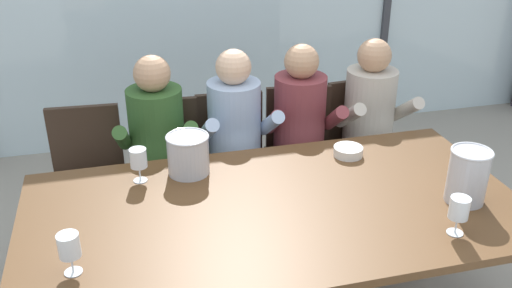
{
  "coord_description": "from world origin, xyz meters",
  "views": [
    {
      "loc": [
        -0.63,
        -2.12,
        2.13
      ],
      "look_at": [
        0.0,
        0.35,
        0.88
      ],
      "focal_mm": 39.73,
      "sensor_mm": 36.0,
      "label": 1
    }
  ],
  "objects_px": {
    "wine_glass_near_bucket": "(138,160)",
    "chair_left_of_center": "(166,161)",
    "person_pale_blue_shirt": "(238,136)",
    "dining_table": "(275,217)",
    "person_maroon_top": "(302,129)",
    "ice_bucket_secondary": "(188,154)",
    "wine_glass_center_pour": "(69,246)",
    "chair_near_window_right": "(361,137)",
    "ice_bucket_primary": "(468,175)",
    "chair_near_curtain": "(88,170)",
    "person_olive_shirt": "(158,145)",
    "person_beige_jumper": "(374,122)",
    "wine_glass_by_left_taster": "(459,210)",
    "chair_center": "(232,154)",
    "chair_right_of_center": "(300,146)",
    "tasting_bowl": "(348,151)"
  },
  "relations": [
    {
      "from": "chair_near_window_right",
      "to": "person_maroon_top",
      "type": "distance_m",
      "value": 0.52
    },
    {
      "from": "ice_bucket_secondary",
      "to": "wine_glass_center_pour",
      "type": "height_order",
      "value": "ice_bucket_secondary"
    },
    {
      "from": "chair_left_of_center",
      "to": "chair_right_of_center",
      "type": "bearing_deg",
      "value": 4.36
    },
    {
      "from": "chair_near_curtain",
      "to": "wine_glass_center_pour",
      "type": "distance_m",
      "value": 1.29
    },
    {
      "from": "chair_right_of_center",
      "to": "chair_near_window_right",
      "type": "relative_size",
      "value": 1.0
    },
    {
      "from": "dining_table",
      "to": "chair_near_curtain",
      "type": "distance_m",
      "value": 1.32
    },
    {
      "from": "chair_left_of_center",
      "to": "person_pale_blue_shirt",
      "type": "bearing_deg",
      "value": -11.03
    },
    {
      "from": "chair_center",
      "to": "wine_glass_by_left_taster",
      "type": "relative_size",
      "value": 5.06
    },
    {
      "from": "chair_center",
      "to": "person_maroon_top",
      "type": "height_order",
      "value": "person_maroon_top"
    },
    {
      "from": "chair_near_curtain",
      "to": "wine_glass_by_left_taster",
      "type": "xyz_separation_m",
      "value": [
        1.55,
        -1.38,
        0.34
      ]
    },
    {
      "from": "wine_glass_near_bucket",
      "to": "chair_near_curtain",
      "type": "bearing_deg",
      "value": 115.81
    },
    {
      "from": "dining_table",
      "to": "chair_near_curtain",
      "type": "height_order",
      "value": "chair_near_curtain"
    },
    {
      "from": "chair_left_of_center",
      "to": "person_maroon_top",
      "type": "height_order",
      "value": "person_maroon_top"
    },
    {
      "from": "wine_glass_center_pour",
      "to": "chair_near_curtain",
      "type": "bearing_deg",
      "value": 89.41
    },
    {
      "from": "wine_glass_by_left_taster",
      "to": "chair_near_window_right",
      "type": "bearing_deg",
      "value": 81.28
    },
    {
      "from": "person_olive_shirt",
      "to": "ice_bucket_primary",
      "type": "distance_m",
      "value": 1.69
    },
    {
      "from": "ice_bucket_secondary",
      "to": "wine_glass_near_bucket",
      "type": "distance_m",
      "value": 0.25
    },
    {
      "from": "chair_near_curtain",
      "to": "person_beige_jumper",
      "type": "relative_size",
      "value": 0.73
    },
    {
      "from": "person_pale_blue_shirt",
      "to": "tasting_bowl",
      "type": "bearing_deg",
      "value": -45.94
    },
    {
      "from": "person_maroon_top",
      "to": "ice_bucket_primary",
      "type": "distance_m",
      "value": 1.14
    },
    {
      "from": "chair_near_curtain",
      "to": "chair_right_of_center",
      "type": "height_order",
      "value": "same"
    },
    {
      "from": "dining_table",
      "to": "person_beige_jumper",
      "type": "distance_m",
      "value": 1.25
    },
    {
      "from": "chair_near_window_right",
      "to": "ice_bucket_primary",
      "type": "relative_size",
      "value": 3.37
    },
    {
      "from": "ice_bucket_primary",
      "to": "wine_glass_by_left_taster",
      "type": "distance_m",
      "value": 0.29
    },
    {
      "from": "chair_near_window_right",
      "to": "wine_glass_by_left_taster",
      "type": "height_order",
      "value": "wine_glass_by_left_taster"
    },
    {
      "from": "person_olive_shirt",
      "to": "ice_bucket_primary",
      "type": "bearing_deg",
      "value": -33.27
    },
    {
      "from": "chair_left_of_center",
      "to": "person_pale_blue_shirt",
      "type": "distance_m",
      "value": 0.47
    },
    {
      "from": "person_maroon_top",
      "to": "person_beige_jumper",
      "type": "xyz_separation_m",
      "value": [
        0.48,
        -0.0,
        0.0
      ]
    },
    {
      "from": "wine_glass_by_left_taster",
      "to": "tasting_bowl",
      "type": "bearing_deg",
      "value": 101.43
    },
    {
      "from": "chair_center",
      "to": "ice_bucket_primary",
      "type": "distance_m",
      "value": 1.48
    },
    {
      "from": "wine_glass_center_pour",
      "to": "chair_left_of_center",
      "type": "bearing_deg",
      "value": 68.99
    },
    {
      "from": "chair_near_window_right",
      "to": "ice_bucket_primary",
      "type": "height_order",
      "value": "ice_bucket_primary"
    },
    {
      "from": "dining_table",
      "to": "person_maroon_top",
      "type": "bearing_deg",
      "value": 63.85
    },
    {
      "from": "person_olive_shirt",
      "to": "wine_glass_by_left_taster",
      "type": "relative_size",
      "value": 6.9
    },
    {
      "from": "chair_center",
      "to": "person_beige_jumper",
      "type": "xyz_separation_m",
      "value": [
        0.89,
        -0.11,
        0.17
      ]
    },
    {
      "from": "ice_bucket_primary",
      "to": "tasting_bowl",
      "type": "height_order",
      "value": "ice_bucket_primary"
    },
    {
      "from": "dining_table",
      "to": "person_pale_blue_shirt",
      "type": "xyz_separation_m",
      "value": [
        0.02,
        0.86,
        0.01
      ]
    },
    {
      "from": "chair_near_curtain",
      "to": "person_olive_shirt",
      "type": "bearing_deg",
      "value": -12.34
    },
    {
      "from": "person_olive_shirt",
      "to": "ice_bucket_secondary",
      "type": "height_order",
      "value": "person_olive_shirt"
    },
    {
      "from": "person_pale_blue_shirt",
      "to": "chair_left_of_center",
      "type": "bearing_deg",
      "value": 162.16
    },
    {
      "from": "ice_bucket_secondary",
      "to": "person_pale_blue_shirt",
      "type": "bearing_deg",
      "value": 51.75
    },
    {
      "from": "chair_near_curtain",
      "to": "dining_table",
      "type": "bearing_deg",
      "value": -44.97
    },
    {
      "from": "chair_center",
      "to": "ice_bucket_secondary",
      "type": "relative_size",
      "value": 4.05
    },
    {
      "from": "wine_glass_near_bucket",
      "to": "chair_left_of_center",
      "type": "bearing_deg",
      "value": 73.22
    },
    {
      "from": "person_maroon_top",
      "to": "ice_bucket_primary",
      "type": "relative_size",
      "value": 4.6
    },
    {
      "from": "chair_near_curtain",
      "to": "person_beige_jumper",
      "type": "height_order",
      "value": "person_beige_jumper"
    },
    {
      "from": "chair_near_window_right",
      "to": "person_olive_shirt",
      "type": "bearing_deg",
      "value": -179.65
    },
    {
      "from": "chair_right_of_center",
      "to": "chair_near_curtain",
      "type": "bearing_deg",
      "value": -172.1
    },
    {
      "from": "ice_bucket_secondary",
      "to": "wine_glass_near_bucket",
      "type": "relative_size",
      "value": 1.25
    },
    {
      "from": "person_olive_shirt",
      "to": "chair_near_curtain",
      "type": "bearing_deg",
      "value": 169.03
    }
  ]
}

